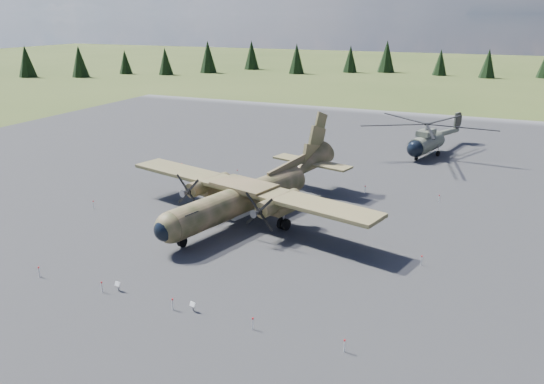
% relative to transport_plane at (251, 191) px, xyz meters
% --- Properties ---
extents(ground, '(500.00, 500.00, 0.00)m').
position_rel_transport_plane_xyz_m(ground, '(0.54, -4.25, -2.71)').
color(ground, '#4C5726').
rests_on(ground, ground).
extents(apron, '(120.00, 120.00, 0.04)m').
position_rel_transport_plane_xyz_m(apron, '(0.54, 5.75, -2.71)').
color(apron, '#5D5D62').
rests_on(apron, ground).
extents(transport_plane, '(28.35, 25.36, 9.42)m').
position_rel_transport_plane_xyz_m(transport_plane, '(0.00, 0.00, 0.00)').
color(transport_plane, '#414324').
rests_on(transport_plane, ground).
extents(helicopter_near, '(23.13, 23.85, 4.79)m').
position_rel_transport_plane_xyz_m(helicopter_near, '(12.48, 31.06, 0.69)').
color(helicopter_near, slate).
rests_on(helicopter_near, ground).
extents(info_placard_left, '(0.48, 0.27, 0.72)m').
position_rel_transport_plane_xyz_m(info_placard_left, '(-2.58, -17.10, -2.23)').
color(info_placard_left, gray).
rests_on(info_placard_left, ground).
extents(info_placard_right, '(0.47, 0.29, 0.68)m').
position_rel_transport_plane_xyz_m(info_placard_right, '(3.87, -17.37, -2.25)').
color(info_placard_right, gray).
rests_on(info_placard_right, ground).
extents(barrier_fence, '(33.12, 29.62, 0.85)m').
position_rel_transport_plane_xyz_m(barrier_fence, '(0.08, -4.33, -2.20)').
color(barrier_fence, silver).
rests_on(barrier_fence, ground).
extents(treeline, '(302.40, 300.32, 10.96)m').
position_rel_transport_plane_xyz_m(treeline, '(4.81, -3.74, 2.09)').
color(treeline, black).
rests_on(treeline, ground).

